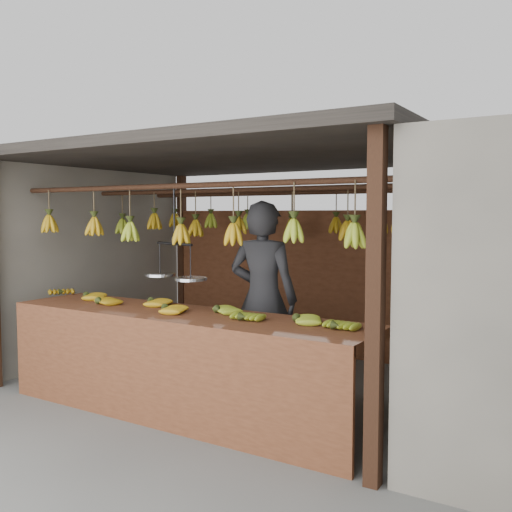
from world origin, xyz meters
The scene contains 8 objects.
ground centered at (0.00, 0.00, 0.00)m, with size 80.00×80.00×0.00m, color #5B5B57.
stall centered at (0.00, 0.33, 1.97)m, with size 4.30×3.30×2.40m.
neighbor_left centered at (-3.60, 0.00, 1.15)m, with size 3.00×3.00×2.30m, color slate.
counter centered at (0.12, -1.23, 0.71)m, with size 3.64×0.79×0.96m.
hanging_bananas centered at (0.01, 0.00, 1.62)m, with size 3.55×2.25×0.39m.
balance_scale centered at (-0.05, -1.00, 1.23)m, with size 0.73×0.40×0.82m.
vendor centered at (0.43, -0.27, 0.94)m, with size 0.69×0.45×1.88m, color #262628.
bag_bundles centered at (1.94, 1.35, 1.01)m, with size 0.08×0.26×1.19m.
Camera 1 is at (3.23, -4.93, 1.75)m, focal length 40.00 mm.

